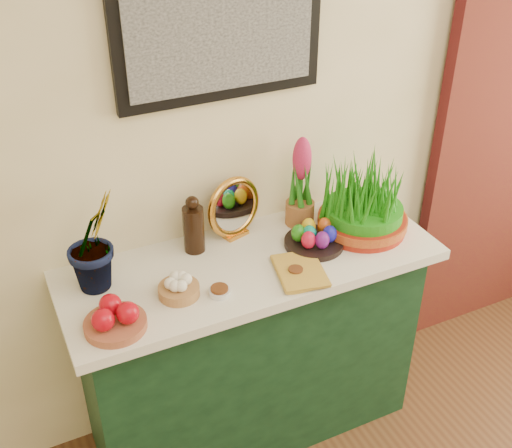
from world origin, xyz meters
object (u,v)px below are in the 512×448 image
Objects in this scene: sideboard at (251,352)px; hyacinth_green at (91,226)px; mirror at (234,208)px; wheatgrass_sabzeh at (364,202)px; book at (278,274)px.

sideboard is 2.74× the size of hyacinth_green.
mirror reaches higher than sideboard.
wheatgrass_sabzeh is (0.48, -0.01, 0.59)m from sideboard.
sideboard is 0.61m from mirror.
hyacinth_green is at bearing 170.21° from book.
mirror reaches higher than book.
book is at bearing -74.72° from sideboard.
sideboard is 0.50m from book.
hyacinth_green is (-0.53, 0.09, 0.70)m from sideboard.
hyacinth_green reaches higher than book.
book is at bearing -162.92° from wheatgrass_sabzeh.
sideboard is 3.73× the size of wheatgrass_sabzeh.
hyacinth_green is 1.91× the size of mirror.
hyacinth_green reaches higher than wheatgrass_sabzeh.
book is 0.62× the size of wheatgrass_sabzeh.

